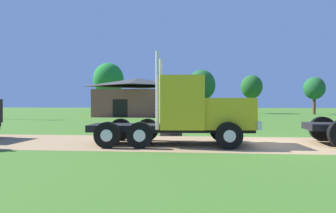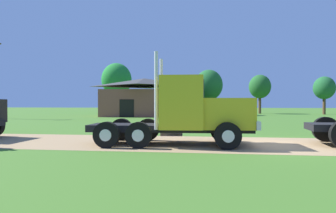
% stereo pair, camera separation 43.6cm
% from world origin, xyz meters
% --- Properties ---
extents(ground_plane, '(200.00, 200.00, 0.00)m').
position_xyz_m(ground_plane, '(0.00, 0.00, 0.00)').
color(ground_plane, '#3F6B23').
extents(dirt_track, '(120.00, 5.03, 0.01)m').
position_xyz_m(dirt_track, '(0.00, 0.00, 0.00)').
color(dirt_track, '#9F7F57').
rests_on(dirt_track, ground_plane).
extents(truck_foreground_white, '(6.91, 2.93, 3.73)m').
position_xyz_m(truck_foreground_white, '(-3.54, -0.44, 1.32)').
color(truck_foreground_white, black).
rests_on(truck_foreground_white, ground_plane).
extents(shed_building, '(11.33, 8.76, 5.12)m').
position_xyz_m(shed_building, '(-11.13, 26.27, 2.47)').
color(shed_building, brown).
rests_on(shed_building, ground_plane).
extents(tree_left, '(5.58, 5.58, 9.22)m').
position_xyz_m(tree_left, '(-19.30, 40.09, 6.13)').
color(tree_left, '#513823').
rests_on(tree_left, ground_plane).
extents(tree_mid, '(4.07, 4.07, 6.65)m').
position_xyz_m(tree_mid, '(-2.37, 30.43, 4.39)').
color(tree_mid, '#513823').
rests_on(tree_mid, ground_plane).
extents(tree_right, '(3.57, 3.57, 6.47)m').
position_xyz_m(tree_right, '(6.15, 37.26, 4.47)').
color(tree_right, '#513823').
rests_on(tree_right, ground_plane).
extents(tree_far_right, '(3.20, 3.20, 5.87)m').
position_xyz_m(tree_far_right, '(15.39, 35.00, 4.07)').
color(tree_far_right, '#513823').
rests_on(tree_far_right, ground_plane).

